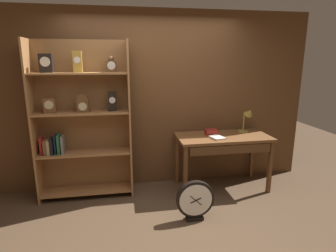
{
  "coord_description": "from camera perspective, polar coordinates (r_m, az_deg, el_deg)",
  "views": [
    {
      "loc": [
        -0.49,
        -2.67,
        1.9
      ],
      "look_at": [
        0.11,
        0.74,
        1.06
      ],
      "focal_mm": 29.39,
      "sensor_mm": 36.0,
      "label": 1
    }
  ],
  "objects": [
    {
      "name": "ground_plane",
      "position": [
        3.31,
        0.39,
        -21.3
      ],
      "size": [
        10.0,
        10.0,
        0.0
      ],
      "primitive_type": "plane",
      "color": "#4C3826"
    },
    {
      "name": "desk_lamp",
      "position": [
        4.3,
        16.17,
        1.66
      ],
      "size": [
        0.21,
        0.21,
        0.39
      ],
      "color": "olive",
      "rests_on": "workbench"
    },
    {
      "name": "toolbox_small",
      "position": [
        4.09,
        8.97,
        -1.28
      ],
      "size": [
        0.17,
        0.13,
        0.08
      ],
      "primitive_type": "cube",
      "color": "maroon",
      "rests_on": "workbench"
    },
    {
      "name": "workbench",
      "position": [
        4.09,
        11.41,
        -3.35
      ],
      "size": [
        1.35,
        0.66,
        0.82
      ],
      "color": "brown",
      "rests_on": "ground"
    },
    {
      "name": "bookshelf",
      "position": [
        3.9,
        -17.59,
        0.88
      ],
      "size": [
        1.27,
        0.33,
        2.15
      ],
      "color": "#9E6B3D",
      "rests_on": "ground"
    },
    {
      "name": "open_repair_manual",
      "position": [
        3.94,
        10.14,
        -2.35
      ],
      "size": [
        0.21,
        0.25,
        0.02
      ],
      "primitive_type": "cube",
      "rotation": [
        0.0,
        0.0,
        0.23
      ],
      "color": "silver",
      "rests_on": "workbench"
    },
    {
      "name": "round_clock_large",
      "position": [
        3.42,
        5.63,
        -15.07
      ],
      "size": [
        0.46,
        0.11,
        0.5
      ],
      "color": "black",
      "rests_on": "ground"
    },
    {
      "name": "back_wood_panel",
      "position": [
        4.13,
        -3.05,
        5.29
      ],
      "size": [
        4.8,
        0.05,
        2.6
      ],
      "primitive_type": "cube",
      "color": "brown",
      "rests_on": "ground"
    }
  ]
}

